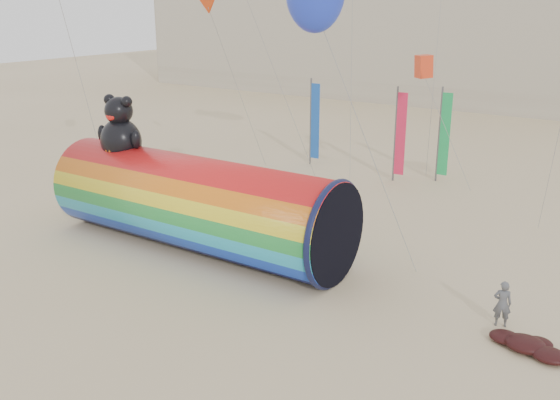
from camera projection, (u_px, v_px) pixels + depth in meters
The scene contains 5 objects.
ground at pixel (247, 269), 23.23m from camera, with size 160.00×160.00×0.00m, color #CCB58C.
windsock_assembly at pixel (196, 201), 24.73m from camera, with size 12.85×3.91×5.93m.
kite_handler at pixel (502, 304), 18.98m from camera, with size 0.54×0.36×1.49m, color #515358.
fabric_bundle at pixel (533, 346), 17.72m from camera, with size 2.62×1.35×0.41m.
festival_banners at pixel (383, 130), 34.88m from camera, with size 8.41×1.34×5.20m.
Camera 1 is at (12.88, -17.04, 9.57)m, focal length 40.00 mm.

